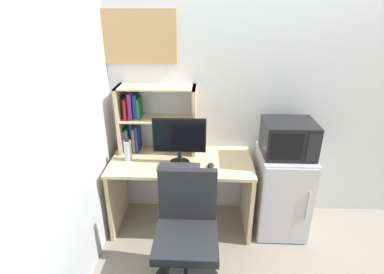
{
  "coord_description": "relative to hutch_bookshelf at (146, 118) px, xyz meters",
  "views": [
    {
      "loc": [
        -0.7,
        -2.79,
        2.05
      ],
      "look_at": [
        -0.8,
        -0.35,
        0.98
      ],
      "focal_mm": 28.48,
      "sensor_mm": 36.0,
      "label": 1
    }
  ],
  "objects": [
    {
      "name": "wall_back",
      "position": [
        1.64,
        0.13,
        0.24
      ],
      "size": [
        6.4,
        0.04,
        2.6
      ],
      "primitive_type": "cube",
      "color": "silver",
      "rests_on": "ground_plane"
    },
    {
      "name": "microwave",
      "position": [
        1.29,
        -0.2,
        -0.1
      ],
      "size": [
        0.44,
        0.39,
        0.31
      ],
      "color": "black",
      "rests_on": "mini_fridge"
    },
    {
      "name": "computer_mouse",
      "position": [
        0.61,
        -0.32,
        -0.32
      ],
      "size": [
        0.06,
        0.08,
        0.04
      ],
      "primitive_type": "ellipsoid",
      "color": "black",
      "rests_on": "desk"
    },
    {
      "name": "keyboard",
      "position": [
        0.33,
        -0.35,
        -0.33
      ],
      "size": [
        0.36,
        0.14,
        0.02
      ],
      "primitive_type": "cube",
      "color": "#333338",
      "rests_on": "desk"
    },
    {
      "name": "desk",
      "position": [
        0.34,
        -0.2,
        -0.55
      ],
      "size": [
        1.3,
        0.63,
        0.73
      ],
      "color": "beige",
      "rests_on": "ground_plane"
    },
    {
      "name": "desk_chair",
      "position": [
        0.43,
        -0.88,
        -0.66
      ],
      "size": [
        0.53,
        0.53,
        0.93
      ],
      "color": "black",
      "rests_on": "ground_plane"
    },
    {
      "name": "water_bottle",
      "position": [
        -0.15,
        -0.21,
        -0.24
      ],
      "size": [
        0.07,
        0.07,
        0.21
      ],
      "color": "silver",
      "rests_on": "desk"
    },
    {
      "name": "hutch_bookshelf",
      "position": [
        0.0,
        0.0,
        0.0
      ],
      "size": [
        0.73,
        0.25,
        0.64
      ],
      "color": "beige",
      "rests_on": "desk"
    },
    {
      "name": "wall_left",
      "position": [
        -0.38,
        -1.49,
        0.24
      ],
      "size": [
        0.04,
        4.4,
        2.6
      ],
      "primitive_type": "cube",
      "color": "silver",
      "rests_on": "ground_plane"
    },
    {
      "name": "mini_fridge",
      "position": [
        1.29,
        -0.2,
        -0.66
      ],
      "size": [
        0.47,
        0.53,
        0.81
      ],
      "color": "silver",
      "rests_on": "ground_plane"
    },
    {
      "name": "monitor",
      "position": [
        0.33,
        -0.25,
        -0.09
      ],
      "size": [
        0.47,
        0.18,
        0.43
      ],
      "color": "black",
      "rests_on": "desk"
    },
    {
      "name": "wall_corkboard",
      "position": [
        -0.05,
        0.1,
        0.72
      ],
      "size": [
        0.67,
        0.02,
        0.46
      ],
      "primitive_type": "cube",
      "color": "tan"
    }
  ]
}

